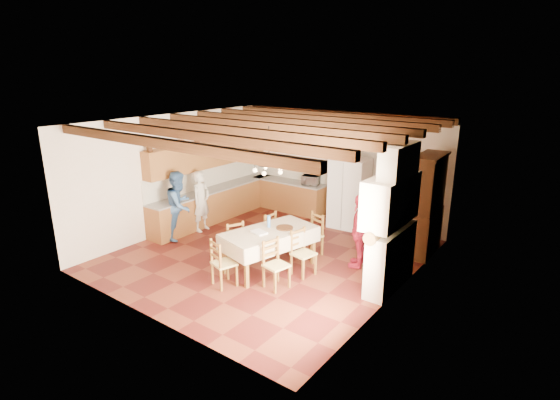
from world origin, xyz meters
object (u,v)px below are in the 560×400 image
object	(u,v)px
chair_left_near	(232,241)
chair_right_far	(304,253)
chair_end_near	(224,262)
person_woman_red	(360,230)
hutch	(427,205)
person_woman_blue	(180,205)
person_man	(201,201)
microwave	(311,180)
dining_table	(269,234)
chair_right_near	(276,265)
refrigerator	(349,193)
chair_end_far	(311,235)
chair_left_far	(265,231)

from	to	relation	value
chair_left_near	chair_right_far	bearing A→B (deg)	125.76
chair_end_near	person_woman_red	world-z (taller)	person_woman_red
hutch	person_woman_blue	bearing A→B (deg)	-155.40
person_man	microwave	distance (m)	3.16
microwave	dining_table	bearing A→B (deg)	-84.77
hutch	chair_right_far	distance (m)	3.09
person_woman_blue	person_man	bearing A→B (deg)	-23.94
dining_table	chair_right_near	distance (m)	0.90
refrigerator	dining_table	bearing A→B (deg)	-96.09
chair_left_near	chair_end_far	world-z (taller)	same
hutch	chair_right_far	bearing A→B (deg)	-124.55
chair_right_near	microwave	world-z (taller)	microwave
dining_table	microwave	distance (m)	3.70
chair_left_far	chair_right_near	bearing A→B (deg)	48.47
dining_table	chair_right_far	size ratio (longest dim) A/B	2.23
chair_right_near	person_man	xyz separation A→B (m)	(-3.44, 1.34, 0.31)
chair_end_far	person_man	xyz separation A→B (m)	(-3.13, -0.38, 0.31)
dining_table	chair_end_near	xyz separation A→B (m)	(-0.25, -1.12, -0.29)
chair_left_near	chair_end_far	size ratio (longest dim) A/B	1.00
refrigerator	chair_right_far	bearing A→B (deg)	-82.73
chair_right_near	person_man	distance (m)	3.70
hutch	dining_table	world-z (taller)	hutch
hutch	chair_right_near	world-z (taller)	hutch
person_woman_red	microwave	bearing A→B (deg)	-145.33
dining_table	chair_end_far	xyz separation A→B (m)	(0.32, 1.13, -0.29)
refrigerator	chair_left_near	distance (m)	3.64
hutch	microwave	world-z (taller)	hutch
chair_end_far	person_woman_red	distance (m)	1.18
chair_left_far	chair_end_near	xyz separation A→B (m)	(0.42, -1.80, 0.00)
chair_end_near	chair_end_far	world-z (taller)	same
chair_left_far	refrigerator	bearing A→B (deg)	166.27
refrigerator	person_man	bearing A→B (deg)	-143.38
refrigerator	person_woman_red	distance (m)	2.44
chair_left_near	person_man	xyz separation A→B (m)	(-1.95, 0.96, 0.31)
dining_table	person_man	world-z (taller)	person_man
refrigerator	dining_table	size ratio (longest dim) A/B	0.86
chair_end_far	dining_table	bearing A→B (deg)	-89.84
chair_end_far	person_woman_blue	world-z (taller)	person_woman_blue
chair_end_near	chair_left_far	bearing A→B (deg)	-58.86
person_man	person_woman_red	distance (m)	4.29
refrigerator	chair_end_far	size ratio (longest dim) A/B	1.93
chair_left_near	chair_end_near	bearing A→B (deg)	56.48
refrigerator	person_man	xyz separation A→B (m)	(-2.92, -2.52, -0.14)
refrigerator	chair_left_near	bearing A→B (deg)	-109.84
refrigerator	hutch	distance (m)	2.27
chair_left_near	chair_right_far	distance (m)	1.65
chair_end_near	person_man	bearing A→B (deg)	-18.14
person_woman_blue	person_woman_red	size ratio (longest dim) A/B	1.06
chair_right_near	chair_left_near	bearing A→B (deg)	87.74
chair_left_near	chair_end_near	size ratio (longest dim) A/B	1.00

